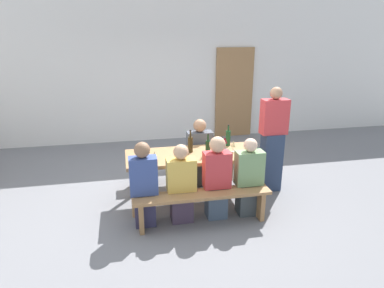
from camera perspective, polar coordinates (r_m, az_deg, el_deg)
name	(u,v)px	position (r m, az deg, el deg)	size (l,w,h in m)	color
ground_plane	(192,200)	(5.27, 0.00, -9.33)	(24.00, 24.00, 0.00)	slate
back_wall	(163,70)	(7.93, -4.85, 12.18)	(14.00, 0.20, 3.20)	white
wooden_door	(234,93)	(8.24, 7.07, 8.47)	(0.90, 0.06, 2.10)	#9E7247
tasting_table	(192,159)	(4.99, 0.00, -2.55)	(1.91, 0.77, 0.75)	#9E7247
bench_near	(202,200)	(4.51, 1.77, -9.35)	(1.81, 0.30, 0.45)	#9E7247
bench_far	(184,162)	(5.73, -1.38, -3.10)	(1.81, 0.30, 0.45)	#9E7247
wine_bottle_0	(208,147)	(4.91, 2.68, -0.51)	(0.07, 0.07, 0.32)	#143319
wine_bottle_1	(190,144)	(4.99, -0.27, 0.00)	(0.07, 0.07, 0.34)	#332814
wine_bottle_2	(228,138)	(5.32, 6.07, 1.07)	(0.08, 0.08, 0.33)	#194723
wine_glass_0	(145,155)	(4.58, -7.80, -1.82)	(0.06, 0.06, 0.19)	silver
wine_glass_1	(225,140)	(5.15, 5.52, 0.61)	(0.08, 0.08, 0.19)	silver
wine_glass_2	(233,144)	(5.05, 6.93, -0.01)	(0.08, 0.08, 0.17)	silver
wine_glass_3	(155,154)	(4.70, -6.26, -1.68)	(0.07, 0.07, 0.14)	silver
seated_guest_near_0	(144,186)	(4.46, -8.07, -7.01)	(0.36, 0.24, 1.15)	#373559
seated_guest_near_1	(181,186)	(4.53, -1.80, -6.99)	(0.38, 0.24, 1.08)	#45364B
seated_guest_near_2	(217,179)	(4.60, 4.15, -5.91)	(0.36, 0.24, 1.16)	#43546A
seated_guest_near_3	(249,179)	(4.76, 9.47, -5.83)	(0.38, 0.24, 1.11)	#414A4E
seated_guest_far_0	(200,154)	(5.57, 1.27, -1.73)	(0.41, 0.24, 1.12)	#3E3A34
standing_host	(272,142)	(5.46, 13.32, 0.31)	(0.41, 0.24, 1.66)	navy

